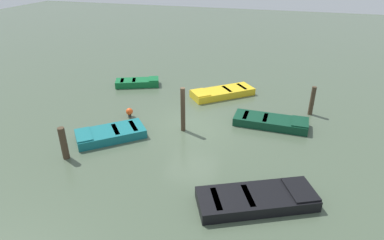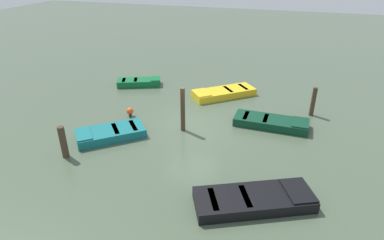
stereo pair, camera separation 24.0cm
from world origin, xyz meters
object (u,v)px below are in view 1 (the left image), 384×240
Objects in this scene: mooring_piling_near_left at (64,143)px; marker_buoy at (129,112)px; mooring_piling_far_right at (312,101)px; rowboat_green at (138,82)px; rowboat_dark_green at (271,122)px; rowboat_yellow at (222,92)px; rowboat_black at (257,199)px; mooring_piling_mid_right at (183,110)px; rowboat_teal at (110,134)px.

mooring_piling_near_left is 4.35m from marker_buoy.
rowboat_green is at bearing 173.23° from mooring_piling_far_right.
rowboat_yellow is (-3.09, 3.03, -0.00)m from rowboat_dark_green.
mooring_piling_far_right reaches higher than rowboat_black.
mooring_piling_far_right is 12.15m from mooring_piling_near_left.
mooring_piling_near_left is at bearing -136.70° from mooring_piling_mid_right.
marker_buoy is (-4.00, -4.14, 0.07)m from rowboat_yellow.
mooring_piling_mid_right reaches higher than marker_buoy.
rowboat_green is at bearing -41.11° from rowboat_yellow.
rowboat_teal is 6.72m from rowboat_green.
rowboat_dark_green is 1.10× the size of rowboat_teal.
rowboat_dark_green and rowboat_black have the same top height.
mooring_piling_far_right is (10.51, -1.25, 0.55)m from rowboat_green.
rowboat_black is at bearing 119.33° from rowboat_teal.
mooring_piling_far_right is at bearing 31.57° from mooring_piling_mid_right.
rowboat_dark_green is 1.22× the size of rowboat_green.
rowboat_teal is at bearing -152.88° from rowboat_dark_green.
mooring_piling_far_right is at bearing 170.27° from rowboat_teal.
mooring_piling_mid_right is at bearing -10.81° from marker_buoy.
marker_buoy is at bearing -161.48° from mooring_piling_far_right.
marker_buoy is at bearing -169.83° from rowboat_dark_green.
rowboat_black is 7.91m from mooring_piling_near_left.
rowboat_black is at bearing 69.25° from rowboat_yellow.
rowboat_dark_green is 2.52× the size of mooring_piling_near_left.
rowboat_teal and rowboat_green have the same top height.
mooring_piling_far_right is 6.88m from mooring_piling_mid_right.
mooring_piling_near_left is (-7.87, -5.36, 0.49)m from rowboat_dark_green.
mooring_piling_far_right is at bearing -29.32° from rowboat_green.
mooring_piling_mid_right is at bearing -155.58° from rowboat_dark_green.
mooring_piling_near_left is at bearing 20.47° from rowboat_yellow.
rowboat_black is at bearing -3.97° from mooring_piling_near_left.
rowboat_teal is at bearing 134.46° from rowboat_black.
rowboat_black is at bearing -103.44° from mooring_piling_far_right.
mooring_piling_mid_right is 4.50× the size of marker_buoy.
rowboat_teal is 6.72× the size of marker_buoy.
rowboat_yellow is 2.64× the size of mooring_piling_near_left.
rowboat_dark_green is at bearing 165.25° from rowboat_teal.
rowboat_dark_green is at bearing -134.58° from mooring_piling_far_right.
mooring_piling_near_left is at bearing -100.29° from marker_buoy.
marker_buoy reaches higher than rowboat_dark_green.
rowboat_dark_green is 7.18m from marker_buoy.
rowboat_black is 7.41m from rowboat_teal.
mooring_piling_mid_right reaches higher than rowboat_dark_green.
rowboat_teal is 2.26m from marker_buoy.
marker_buoy reaches higher than rowboat_black.
mooring_piling_far_right reaches higher than rowboat_dark_green.
rowboat_teal is 2.29× the size of mooring_piling_near_left.
rowboat_yellow is at bearing -161.61° from rowboat_teal.
marker_buoy is at bearing 169.19° from mooring_piling_mid_right.
rowboat_yellow is (3.85, 6.39, -0.00)m from rowboat_teal.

